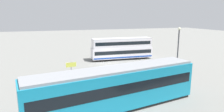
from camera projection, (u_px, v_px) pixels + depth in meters
ground_plane at (112, 65)px, 32.19m from camera, size 160.00×160.00×0.00m
double_decker_bus at (122, 48)px, 35.92m from camera, size 11.23×3.13×3.90m
tram_yellow at (117, 88)px, 16.73m from camera, size 15.39×4.90×3.63m
pedestrian_near_railing at (103, 72)px, 24.72m from camera, size 0.45×0.45×1.72m
pedestrian_crossing at (129, 73)px, 24.16m from camera, size 0.44×0.44×1.63m
pedestrian_railing at (108, 73)px, 25.14m from camera, size 9.13×0.56×1.08m
info_sign at (71, 67)px, 24.05m from camera, size 1.25×0.16×2.40m
street_lamp at (178, 49)px, 24.89m from camera, size 0.36×0.36×6.47m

